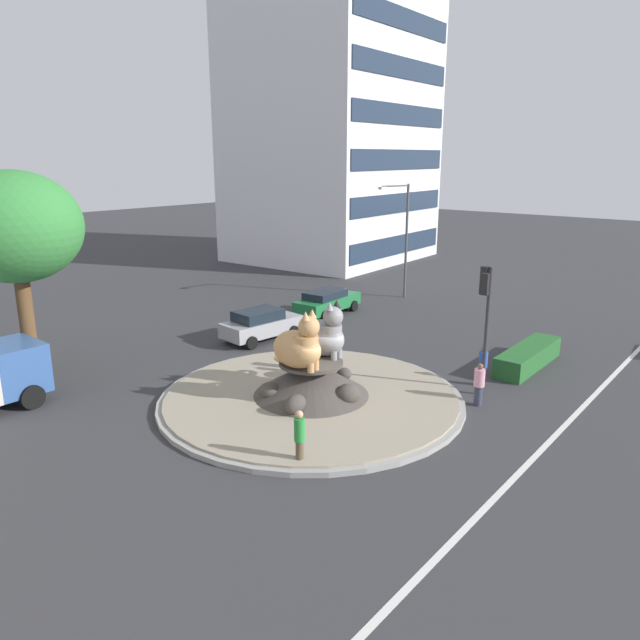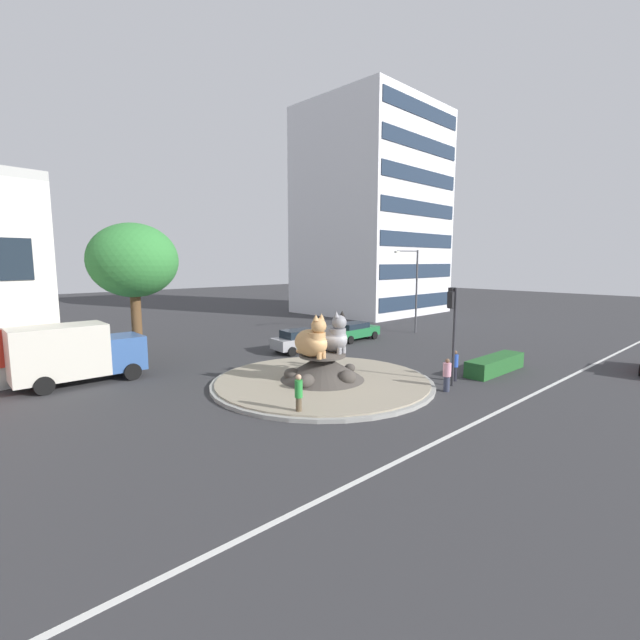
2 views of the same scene
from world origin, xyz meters
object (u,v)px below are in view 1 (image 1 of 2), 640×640
cat_statue_grey (324,335)px  broadleaf_tree_behind_island (15,228)px  streetlight_arm (403,232)px  pedestrian_pink_shirt (479,384)px  hatchback_near_shophouse (261,324)px  parked_car_right (327,301)px  pedestrian_green_shirt (299,437)px  traffic_light_mast (485,302)px  cat_statue_calico (299,347)px  pedestrian_blue_shirt (483,365)px  office_tower (332,118)px

cat_statue_grey → broadleaf_tree_behind_island: 12.38m
streetlight_arm → pedestrian_pink_shirt: size_ratio=4.45×
hatchback_near_shophouse → parked_car_right: 6.13m
parked_car_right → pedestrian_green_shirt: bearing=-147.1°
traffic_light_mast → streetlight_arm: streetlight_arm is taller
traffic_light_mast → pedestrian_green_shirt: (-8.66, 1.71, -2.72)m
streetlight_arm → pedestrian_green_shirt: bearing=38.6°
parked_car_right → streetlight_arm: bearing=-12.9°
cat_statue_calico → pedestrian_pink_shirt: cat_statue_calico is taller
pedestrian_green_shirt → pedestrian_pink_shirt: size_ratio=1.09×
cat_statue_grey → traffic_light_mast: size_ratio=0.44×
cat_statue_grey → traffic_light_mast: bearing=38.2°
cat_statue_calico → broadleaf_tree_behind_island: broadleaf_tree_behind_island is taller
traffic_light_mast → pedestrian_blue_shirt: (1.00, 0.33, -2.82)m
pedestrian_pink_shirt → pedestrian_green_shirt: bearing=-113.6°
traffic_light_mast → hatchback_near_shophouse: 12.02m
cat_statue_grey → streetlight_arm: 17.46m
cat_statue_calico → pedestrian_pink_shirt: size_ratio=1.42×
cat_statue_calico → pedestrian_pink_shirt: (4.40, -4.95, -1.54)m
cat_statue_calico → pedestrian_green_shirt: 4.51m
cat_statue_calico → hatchback_near_shophouse: size_ratio=0.54×
cat_statue_grey → pedestrian_pink_shirt: 6.02m
office_tower → pedestrian_blue_shirt: office_tower is taller
cat_statue_grey → hatchback_near_shophouse: cat_statue_grey is taller
pedestrian_green_shirt → pedestrian_pink_shirt: (7.65, -2.15, -0.11)m
pedestrian_green_shirt → pedestrian_blue_shirt: size_ratio=1.09×
cat_statue_grey → hatchback_near_shophouse: 8.02m
streetlight_arm → pedestrian_blue_shirt: streetlight_arm is taller
pedestrian_blue_shirt → hatchback_near_shophouse: pedestrian_blue_shirt is taller
cat_statue_grey → parked_car_right: bearing=127.4°
traffic_light_mast → streetlight_arm: 16.64m
traffic_light_mast → hatchback_near_shophouse: size_ratio=1.18×
broadleaf_tree_behind_island → streetlight_arm: 23.09m
cat_statue_calico → traffic_light_mast: 7.17m
cat_statue_calico → cat_statue_grey: size_ratio=1.05×
office_tower → hatchback_near_shophouse: size_ratio=5.69×
pedestrian_green_shirt → traffic_light_mast: bearing=154.6°
office_tower → broadleaf_tree_behind_island: office_tower is taller
parked_car_right → traffic_light_mast: bearing=-118.8°
broadleaf_tree_behind_island → parked_car_right: broadleaf_tree_behind_island is taller
pedestrian_blue_shirt → pedestrian_pink_shirt: bearing=-100.1°
pedestrian_green_shirt → parked_car_right: 18.03m
traffic_light_mast → hatchback_near_shophouse: bearing=0.6°
pedestrian_green_shirt → parked_car_right: (14.62, 10.55, -0.19)m
streetlight_arm → pedestrian_green_shirt: 23.27m
hatchback_near_shophouse → parked_car_right: (6.10, 0.59, -0.05)m
cat_statue_calico → office_tower: bearing=119.4°
office_tower → pedestrian_blue_shirt: bearing=-133.2°
traffic_light_mast → broadleaf_tree_behind_island: bearing=35.9°
pedestrian_blue_shirt → streetlight_arm: bearing=102.7°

